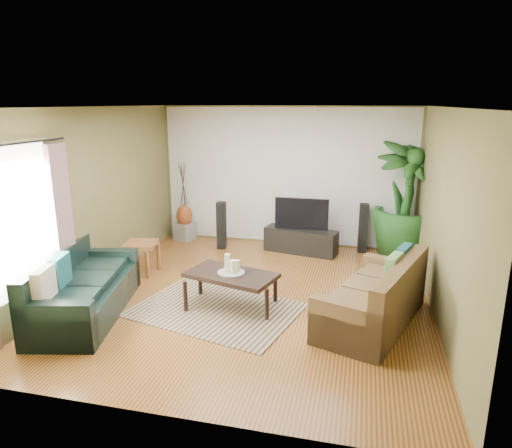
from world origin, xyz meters
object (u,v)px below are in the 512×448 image
(speaker_left, at_px, (221,225))
(speaker_right, at_px, (363,228))
(coffee_table, at_px, (231,290))
(vase, at_px, (184,216))
(sofa_right, at_px, (373,292))
(pedestal, at_px, (185,231))
(tv_stand, at_px, (301,241))
(side_table, at_px, (141,258))
(sofa_left, at_px, (85,284))
(potted_plant, at_px, (406,199))
(television, at_px, (302,214))

(speaker_left, height_order, speaker_right, speaker_right)
(coffee_table, height_order, vase, vase)
(sofa_right, bearing_deg, vase, -108.13)
(speaker_right, bearing_deg, pedestal, 176.18)
(coffee_table, bearing_deg, speaker_left, 125.90)
(tv_stand, xyz_separation_m, vase, (-2.44, 0.26, 0.29))
(tv_stand, relative_size, pedestal, 3.86)
(pedestal, relative_size, side_table, 0.67)
(sofa_left, relative_size, vase, 4.58)
(potted_plant, bearing_deg, sofa_right, -100.97)
(speaker_left, xyz_separation_m, vase, (-0.91, 0.36, 0.05))
(speaker_right, xyz_separation_m, side_table, (-3.56, -1.99, -0.20))
(television, distance_m, pedestal, 2.52)
(speaker_left, distance_m, pedestal, 1.01)
(sofa_right, xyz_separation_m, speaker_right, (-0.15, 2.93, 0.04))
(pedestal, bearing_deg, television, -5.72)
(television, bearing_deg, sofa_right, -64.02)
(sofa_left, bearing_deg, tv_stand, -49.54)
(speaker_right, relative_size, potted_plant, 0.44)
(coffee_table, height_order, pedestal, coffee_table)
(tv_stand, relative_size, speaker_left, 1.48)
(sofa_right, bearing_deg, tv_stand, -134.27)
(television, height_order, pedestal, television)
(sofa_left, bearing_deg, pedestal, -12.56)
(potted_plant, distance_m, pedestal, 4.39)
(television, height_order, speaker_right, television)
(tv_stand, distance_m, vase, 2.47)
(speaker_left, bearing_deg, television, -1.74)
(coffee_table, xyz_separation_m, tv_stand, (0.61, 2.59, -0.02))
(speaker_left, bearing_deg, potted_plant, 0.84)
(tv_stand, relative_size, side_table, 2.58)
(pedestal, bearing_deg, tv_stand, -6.18)
(coffee_table, distance_m, speaker_right, 3.39)
(sofa_left, xyz_separation_m, sofa_right, (3.71, 0.64, 0.00))
(speaker_right, bearing_deg, vase, 176.18)
(speaker_left, bearing_deg, vase, 152.49)
(tv_stand, relative_size, potted_plant, 0.64)
(sofa_left, xyz_separation_m, pedestal, (-0.02, 3.52, -0.25))
(speaker_left, distance_m, vase, 0.98)
(sofa_right, relative_size, pedestal, 5.48)
(vase, bearing_deg, potted_plant, 0.62)
(tv_stand, xyz_separation_m, speaker_right, (1.13, 0.31, 0.24))
(sofa_right, xyz_separation_m, pedestal, (-3.73, 2.88, -0.25))
(vase, xyz_separation_m, side_table, (0.01, -1.94, -0.25))
(sofa_right, xyz_separation_m, television, (-1.29, 2.64, 0.32))
(sofa_left, relative_size, sofa_right, 1.07)
(vase, bearing_deg, side_table, -89.63)
(television, bearing_deg, tv_stand, -90.00)
(coffee_table, xyz_separation_m, speaker_left, (-0.93, 2.49, 0.21))
(potted_plant, bearing_deg, tv_stand, -170.47)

